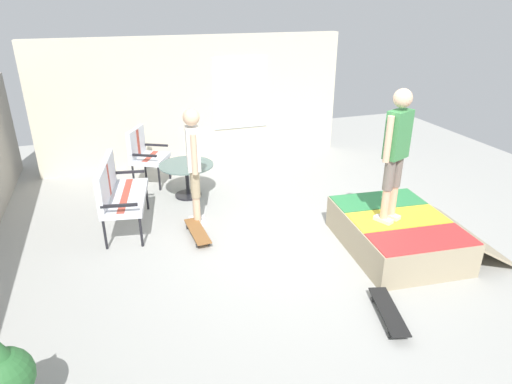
% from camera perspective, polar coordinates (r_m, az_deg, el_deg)
% --- Properties ---
extents(ground_plane, '(12.00, 12.00, 0.10)m').
position_cam_1_polar(ground_plane, '(6.17, 4.49, -7.25)').
color(ground_plane, '#A8A8A3').
extents(house_facade, '(0.23, 6.00, 2.46)m').
position_cam_1_polar(house_facade, '(9.00, -7.73, 11.49)').
color(house_facade, beige).
rests_on(house_facade, ground_plane).
extents(skate_ramp, '(1.87, 2.06, 0.46)m').
position_cam_1_polar(skate_ramp, '(6.26, 17.76, -5.00)').
color(skate_ramp, tan).
rests_on(skate_ramp, ground_plane).
extents(patio_bench, '(1.32, 0.75, 1.02)m').
position_cam_1_polar(patio_bench, '(6.61, -17.47, 0.31)').
color(patio_bench, black).
rests_on(patio_bench, ground_plane).
extents(patio_chair_near_house, '(0.80, 0.77, 1.02)m').
position_cam_1_polar(patio_chair_near_house, '(8.14, -14.21, 5.10)').
color(patio_chair_near_house, black).
rests_on(patio_chair_near_house, ground_plane).
extents(patio_table, '(0.90, 0.90, 0.57)m').
position_cam_1_polar(patio_table, '(7.52, -8.87, 2.32)').
color(patio_table, black).
rests_on(patio_table, ground_plane).
extents(person_watching, '(0.48, 0.27, 1.73)m').
position_cam_1_polar(person_watching, '(6.37, -8.01, 4.22)').
color(person_watching, silver).
rests_on(person_watching, ground_plane).
extents(person_skater, '(0.33, 0.45, 1.69)m').
position_cam_1_polar(person_skater, '(5.68, 17.56, 5.54)').
color(person_skater, silver).
rests_on(person_skater, skate_ramp).
extents(skateboard_by_bench, '(0.81, 0.24, 0.10)m').
position_cam_1_polar(skateboard_by_bench, '(6.35, -7.52, -5.03)').
color(skateboard_by_bench, brown).
rests_on(skateboard_by_bench, ground_plane).
extents(skateboard_spare, '(0.82, 0.40, 0.10)m').
position_cam_1_polar(skateboard_spare, '(5.05, 16.63, -14.46)').
color(skateboard_spare, black).
rests_on(skateboard_spare, ground_plane).
extents(potted_plant, '(0.44, 0.44, 0.92)m').
position_cam_1_polar(potted_plant, '(4.10, -29.41, -20.49)').
color(potted_plant, '#515156').
rests_on(potted_plant, ground_plane).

